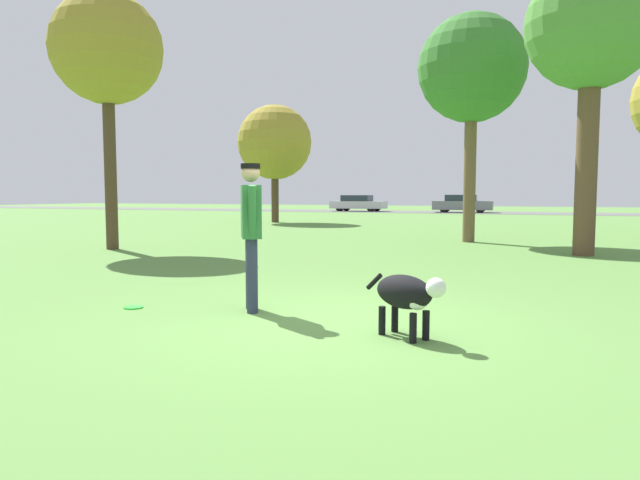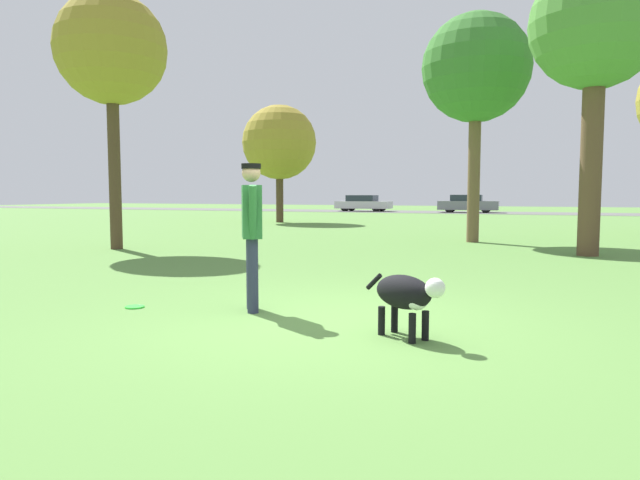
# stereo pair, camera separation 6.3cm
# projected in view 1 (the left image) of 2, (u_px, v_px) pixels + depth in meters

# --- Properties ---
(ground_plane) EXTENTS (120.00, 120.00, 0.00)m
(ground_plane) POSITION_uv_depth(u_px,v_px,m) (322.00, 322.00, 6.22)
(ground_plane) COLOR #56843D
(far_road_strip) EXTENTS (120.00, 6.00, 0.01)m
(far_road_strip) POSITION_uv_depth(u_px,v_px,m) (513.00, 213.00, 40.85)
(far_road_strip) COLOR #5B5B59
(far_road_strip) RESTS_ON ground_plane
(person) EXTENTS (0.46, 0.67, 1.75)m
(person) POSITION_uv_depth(u_px,v_px,m) (251.00, 223.00, 6.71)
(person) COLOR #2D334C
(person) RESTS_ON ground_plane
(dog) EXTENTS (0.93, 0.63, 0.63)m
(dog) POSITION_uv_depth(u_px,v_px,m) (407.00, 294.00, 5.48)
(dog) COLOR black
(dog) RESTS_ON ground_plane
(frisbee) EXTENTS (0.23, 0.23, 0.02)m
(frisbee) POSITION_uv_depth(u_px,v_px,m) (133.00, 307.00, 6.97)
(frisbee) COLOR #33D838
(frisbee) RESTS_ON ground_plane
(tree_mid_center) EXTENTS (3.04, 3.04, 6.46)m
(tree_mid_center) POSITION_uv_depth(u_px,v_px,m) (472.00, 70.00, 16.11)
(tree_mid_center) COLOR brown
(tree_mid_center) RESTS_ON ground_plane
(tree_near_left) EXTENTS (2.71, 2.71, 6.30)m
(tree_near_left) POSITION_uv_depth(u_px,v_px,m) (107.00, 50.00, 13.95)
(tree_near_left) COLOR #4C3826
(tree_near_left) RESTS_ON ground_plane
(tree_far_left) EXTENTS (3.57, 3.57, 5.65)m
(tree_far_left) POSITION_uv_depth(u_px,v_px,m) (275.00, 143.00, 27.46)
(tree_far_left) COLOR #4C3826
(tree_far_left) RESTS_ON ground_plane
(tree_near_right) EXTENTS (2.85, 2.85, 6.54)m
(tree_near_right) POSITION_uv_depth(u_px,v_px,m) (592.00, 29.00, 12.49)
(tree_near_right) COLOR brown
(tree_near_right) RESTS_ON ground_plane
(parked_car_silver) EXTENTS (4.28, 1.85, 1.28)m
(parked_car_silver) POSITION_uv_depth(u_px,v_px,m) (358.00, 203.00, 45.05)
(parked_car_silver) COLOR #B7B7BC
(parked_car_silver) RESTS_ON ground_plane
(parked_car_grey) EXTENTS (4.35, 1.94, 1.31)m
(parked_car_grey) POSITION_uv_depth(u_px,v_px,m) (462.00, 204.00, 41.96)
(parked_car_grey) COLOR slate
(parked_car_grey) RESTS_ON ground_plane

